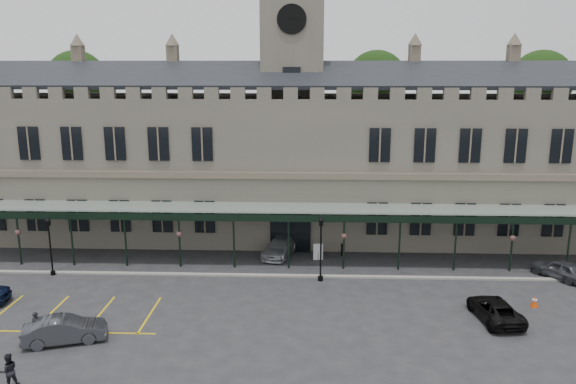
{
  "coord_description": "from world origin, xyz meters",
  "views": [
    {
      "loc": [
        1.44,
        -31.67,
        14.59
      ],
      "look_at": [
        0.0,
        6.0,
        6.0
      ],
      "focal_mm": 35.0,
      "sensor_mm": 36.0,
      "label": 1
    }
  ],
  "objects_px": {
    "lamp_post_left": "(50,241)",
    "traffic_cone": "(535,302)",
    "car_taxi": "(280,247)",
    "clock_tower": "(293,83)",
    "sign_board": "(318,252)",
    "person_b": "(9,371)",
    "car_left_b": "(65,330)",
    "car_van": "(495,310)",
    "person_a": "(37,326)",
    "car_right_a": "(560,269)",
    "lamp_post_mid": "(321,242)",
    "station_building": "(292,161)"
  },
  "relations": [
    {
      "from": "station_building",
      "to": "person_a",
      "type": "distance_m",
      "value": 24.79
    },
    {
      "from": "car_left_b",
      "to": "person_a",
      "type": "distance_m",
      "value": 1.64
    },
    {
      "from": "station_building",
      "to": "car_van",
      "type": "distance_m",
      "value": 21.63
    },
    {
      "from": "car_left_b",
      "to": "lamp_post_mid",
      "type": "bearing_deg",
      "value": -73.94
    },
    {
      "from": "car_taxi",
      "to": "person_a",
      "type": "xyz_separation_m",
      "value": [
        -12.42,
        -14.29,
        0.12
      ]
    },
    {
      "from": "car_taxi",
      "to": "clock_tower",
      "type": "bearing_deg",
      "value": 98.59
    },
    {
      "from": "sign_board",
      "to": "person_a",
      "type": "distance_m",
      "value": 20.37
    },
    {
      "from": "lamp_post_left",
      "to": "person_a",
      "type": "height_order",
      "value": "lamp_post_left"
    },
    {
      "from": "lamp_post_left",
      "to": "sign_board",
      "type": "xyz_separation_m",
      "value": [
        18.87,
        3.87,
        -1.92
      ]
    },
    {
      "from": "clock_tower",
      "to": "sign_board",
      "type": "xyz_separation_m",
      "value": [
        2.18,
        -6.92,
        -12.49
      ]
    },
    {
      "from": "person_b",
      "to": "car_van",
      "type": "bearing_deg",
      "value": 160.68
    },
    {
      "from": "traffic_cone",
      "to": "car_left_b",
      "type": "relative_size",
      "value": 0.16
    },
    {
      "from": "clock_tower",
      "to": "person_a",
      "type": "distance_m",
      "value": 27.15
    },
    {
      "from": "traffic_cone",
      "to": "clock_tower",
      "type": "bearing_deg",
      "value": 135.82
    },
    {
      "from": "traffic_cone",
      "to": "car_right_a",
      "type": "xyz_separation_m",
      "value": [
        3.61,
        4.88,
        0.33
      ]
    },
    {
      "from": "sign_board",
      "to": "car_taxi",
      "type": "height_order",
      "value": "car_taxi"
    },
    {
      "from": "car_van",
      "to": "car_left_b",
      "type": "bearing_deg",
      "value": 1.87
    },
    {
      "from": "station_building",
      "to": "lamp_post_mid",
      "type": "height_order",
      "value": "station_building"
    },
    {
      "from": "lamp_post_mid",
      "to": "car_left_b",
      "type": "relative_size",
      "value": 1.08
    },
    {
      "from": "lamp_post_mid",
      "to": "car_van",
      "type": "bearing_deg",
      "value": -29.44
    },
    {
      "from": "lamp_post_left",
      "to": "car_right_a",
      "type": "distance_m",
      "value": 35.74
    },
    {
      "from": "traffic_cone",
      "to": "car_van",
      "type": "distance_m",
      "value": 3.59
    },
    {
      "from": "lamp_post_left",
      "to": "person_a",
      "type": "bearing_deg",
      "value": -69.81
    },
    {
      "from": "station_building",
      "to": "clock_tower",
      "type": "xyz_separation_m",
      "value": [
        0.0,
        0.09,
        6.64
      ]
    },
    {
      "from": "car_left_b",
      "to": "person_b",
      "type": "relative_size",
      "value": 2.56
    },
    {
      "from": "lamp_post_left",
      "to": "car_left_b",
      "type": "xyz_separation_m",
      "value": [
        5.11,
        -9.71,
        -1.83
      ]
    },
    {
      "from": "sign_board",
      "to": "car_right_a",
      "type": "bearing_deg",
      "value": -20.03
    },
    {
      "from": "lamp_post_left",
      "to": "car_taxi",
      "type": "distance_m",
      "value": 16.72
    },
    {
      "from": "clock_tower",
      "to": "car_right_a",
      "type": "relative_size",
      "value": 6.23
    },
    {
      "from": "station_building",
      "to": "lamp_post_left",
      "type": "bearing_deg",
      "value": -147.31
    },
    {
      "from": "clock_tower",
      "to": "lamp_post_left",
      "type": "bearing_deg",
      "value": -147.1
    },
    {
      "from": "lamp_post_left",
      "to": "traffic_cone",
      "type": "bearing_deg",
      "value": -7.39
    },
    {
      "from": "person_b",
      "to": "traffic_cone",
      "type": "bearing_deg",
      "value": 162.35
    },
    {
      "from": "lamp_post_left",
      "to": "lamp_post_mid",
      "type": "bearing_deg",
      "value": -1.13
    },
    {
      "from": "lamp_post_mid",
      "to": "traffic_cone",
      "type": "distance_m",
      "value": 13.85
    },
    {
      "from": "clock_tower",
      "to": "car_left_b",
      "type": "bearing_deg",
      "value": -119.45
    },
    {
      "from": "station_building",
      "to": "car_taxi",
      "type": "xyz_separation_m",
      "value": [
        -0.78,
        -5.91,
        -5.79
      ]
    },
    {
      "from": "traffic_cone",
      "to": "car_right_a",
      "type": "height_order",
      "value": "car_right_a"
    },
    {
      "from": "person_a",
      "to": "person_b",
      "type": "distance_m",
      "value": 4.67
    },
    {
      "from": "sign_board",
      "to": "person_b",
      "type": "relative_size",
      "value": 0.76
    },
    {
      "from": "station_building",
      "to": "person_b",
      "type": "relative_size",
      "value": 35.64
    },
    {
      "from": "lamp_post_left",
      "to": "car_van",
      "type": "height_order",
      "value": "lamp_post_left"
    },
    {
      "from": "car_van",
      "to": "person_b",
      "type": "height_order",
      "value": "person_b"
    },
    {
      "from": "clock_tower",
      "to": "car_taxi",
      "type": "height_order",
      "value": "clock_tower"
    },
    {
      "from": "clock_tower",
      "to": "car_taxi",
      "type": "bearing_deg",
      "value": -97.44
    },
    {
      "from": "station_building",
      "to": "lamp_post_mid",
      "type": "bearing_deg",
      "value": -78.34
    },
    {
      "from": "sign_board",
      "to": "person_a",
      "type": "height_order",
      "value": "person_a"
    },
    {
      "from": "lamp_post_mid",
      "to": "car_right_a",
      "type": "bearing_deg",
      "value": 3.72
    },
    {
      "from": "car_taxi",
      "to": "car_right_a",
      "type": "xyz_separation_m",
      "value": [
        19.78,
        -4.09,
        -0.0
      ]
    },
    {
      "from": "traffic_cone",
      "to": "car_left_b",
      "type": "distance_m",
      "value": 27.54
    }
  ]
}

